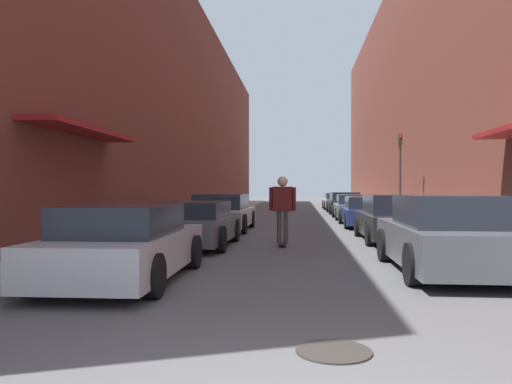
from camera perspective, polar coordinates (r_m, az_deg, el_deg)
name	(u,v)px	position (r m, az deg, el deg)	size (l,w,h in m)	color
ground	(299,220)	(23.62, 4.99, -3.23)	(116.00, 116.00, 0.00)	#515154
curb_strip_left	(219,213)	(29.27, -4.28, -2.41)	(1.80, 52.73, 0.12)	#A3A099
curb_strip_right	(383,214)	(29.27, 14.26, -2.42)	(1.80, 52.73, 0.12)	#A3A099
building_row_left	(170,113)	(30.17, -9.80, 8.93)	(4.90, 52.73, 11.94)	brown
building_row_right	(435,88)	(30.36, 19.80, 11.11)	(4.90, 52.73, 14.29)	brown
parked_car_left_0	(125,244)	(8.42, -14.73, -5.79)	(1.89, 4.19, 1.24)	#B7B7BC
parked_car_left_1	(194,224)	(13.03, -7.12, -3.68)	(2.00, 4.11, 1.17)	#515459
parked_car_left_2	(222,213)	(17.90, -3.86, -2.39)	(2.01, 4.53, 1.30)	silver
parked_car_right_0	(449,236)	(9.52, 21.20, -4.68)	(2.01, 4.23, 1.39)	#515459
parked_car_right_1	(396,219)	(14.73, 15.68, -2.99)	(1.99, 4.21, 1.33)	#232326
parked_car_right_2	(368,212)	(20.09, 12.70, -2.25)	(2.08, 4.33, 1.18)	navy
parked_car_right_3	(354,207)	(24.89, 11.19, -1.73)	(2.03, 3.99, 1.19)	gray
parked_car_right_4	(344,203)	(30.38, 10.04, -1.25)	(1.96, 4.51, 1.27)	#232326
parked_car_right_5	(337,201)	(36.28, 9.24, -1.05)	(2.00, 4.23, 1.17)	#B7B7BC
skateboarder	(283,203)	(12.99, 3.05, -1.27)	(0.70, 0.78, 1.82)	black
manhole_cover	(334,351)	(4.86, 8.87, -17.53)	(0.70, 0.70, 0.02)	#332D28
traffic_light	(400,167)	(23.13, 16.14, 2.72)	(0.16, 0.22, 3.78)	#2D2D2D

